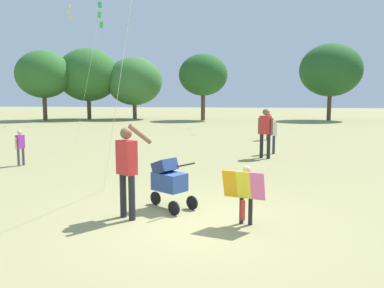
{
  "coord_description": "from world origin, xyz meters",
  "views": [
    {
      "loc": [
        0.96,
        -6.93,
        2.32
      ],
      "look_at": [
        0.01,
        0.99,
        1.3
      ],
      "focal_mm": 36.88,
      "sensor_mm": 36.0,
      "label": 1
    }
  ],
  "objects_px": {
    "child_with_butterfly_kite": "(246,189)",
    "stroller": "(169,179)",
    "person_red_shirt": "(268,122)",
    "person_adult_flyer": "(127,164)",
    "person_sitting_far": "(20,145)",
    "person_couple_left": "(265,129)",
    "person_kid_running": "(271,132)"
  },
  "relations": [
    {
      "from": "person_adult_flyer",
      "to": "person_sitting_far",
      "type": "height_order",
      "value": "person_adult_flyer"
    },
    {
      "from": "person_sitting_far",
      "to": "person_red_shirt",
      "type": "bearing_deg",
      "value": 44.38
    },
    {
      "from": "person_adult_flyer",
      "to": "person_red_shirt",
      "type": "distance_m",
      "value": 13.59
    },
    {
      "from": "person_adult_flyer",
      "to": "stroller",
      "type": "xyz_separation_m",
      "value": [
        0.64,
        0.73,
        -0.43
      ]
    },
    {
      "from": "person_sitting_far",
      "to": "child_with_butterfly_kite",
      "type": "bearing_deg",
      "value": -34.95
    },
    {
      "from": "child_with_butterfly_kite",
      "to": "stroller",
      "type": "height_order",
      "value": "child_with_butterfly_kite"
    },
    {
      "from": "child_with_butterfly_kite",
      "to": "person_couple_left",
      "type": "height_order",
      "value": "person_couple_left"
    },
    {
      "from": "person_adult_flyer",
      "to": "person_sitting_far",
      "type": "bearing_deg",
      "value": 135.51
    },
    {
      "from": "child_with_butterfly_kite",
      "to": "stroller",
      "type": "distance_m",
      "value": 1.75
    },
    {
      "from": "person_adult_flyer",
      "to": "person_red_shirt",
      "type": "height_order",
      "value": "person_adult_flyer"
    },
    {
      "from": "person_sitting_far",
      "to": "person_couple_left",
      "type": "relative_size",
      "value": 0.65
    },
    {
      "from": "person_adult_flyer",
      "to": "stroller",
      "type": "height_order",
      "value": "person_adult_flyer"
    },
    {
      "from": "child_with_butterfly_kite",
      "to": "stroller",
      "type": "xyz_separation_m",
      "value": [
        -1.53,
        0.84,
        -0.04
      ]
    },
    {
      "from": "person_sitting_far",
      "to": "person_couple_left",
      "type": "xyz_separation_m",
      "value": [
        7.94,
        2.45,
        0.37
      ]
    },
    {
      "from": "stroller",
      "to": "person_sitting_far",
      "type": "height_order",
      "value": "person_sitting_far"
    },
    {
      "from": "stroller",
      "to": "person_couple_left",
      "type": "height_order",
      "value": "person_couple_left"
    },
    {
      "from": "child_with_butterfly_kite",
      "to": "person_kid_running",
      "type": "distance_m",
      "value": 8.57
    },
    {
      "from": "child_with_butterfly_kite",
      "to": "person_couple_left",
      "type": "bearing_deg",
      "value": 83.88
    },
    {
      "from": "person_red_shirt",
      "to": "person_adult_flyer",
      "type": "bearing_deg",
      "value": -104.81
    },
    {
      "from": "person_adult_flyer",
      "to": "stroller",
      "type": "distance_m",
      "value": 1.06
    },
    {
      "from": "person_sitting_far",
      "to": "person_kid_running",
      "type": "distance_m",
      "value": 8.96
    },
    {
      "from": "person_red_shirt",
      "to": "person_sitting_far",
      "type": "bearing_deg",
      "value": -135.62
    },
    {
      "from": "stroller",
      "to": "person_sitting_far",
      "type": "xyz_separation_m",
      "value": [
        -5.61,
        4.15,
        0.08
      ]
    },
    {
      "from": "stroller",
      "to": "person_red_shirt",
      "type": "bearing_deg",
      "value": 77.16
    },
    {
      "from": "person_couple_left",
      "to": "stroller",
      "type": "bearing_deg",
      "value": -109.42
    },
    {
      "from": "child_with_butterfly_kite",
      "to": "person_red_shirt",
      "type": "distance_m",
      "value": 13.31
    },
    {
      "from": "person_sitting_far",
      "to": "person_adult_flyer",
      "type": "bearing_deg",
      "value": -44.49
    },
    {
      "from": "child_with_butterfly_kite",
      "to": "person_kid_running",
      "type": "height_order",
      "value": "person_kid_running"
    },
    {
      "from": "person_red_shirt",
      "to": "stroller",
      "type": "bearing_deg",
      "value": -102.84
    },
    {
      "from": "stroller",
      "to": "person_couple_left",
      "type": "distance_m",
      "value": 7.01
    },
    {
      "from": "stroller",
      "to": "person_kid_running",
      "type": "xyz_separation_m",
      "value": [
        2.63,
        7.65,
        0.25
      ]
    },
    {
      "from": "child_with_butterfly_kite",
      "to": "person_couple_left",
      "type": "relative_size",
      "value": 0.6
    }
  ]
}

